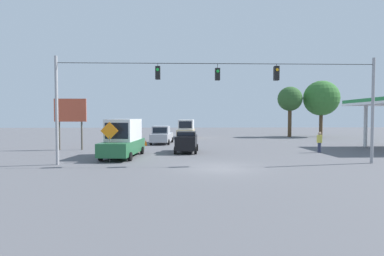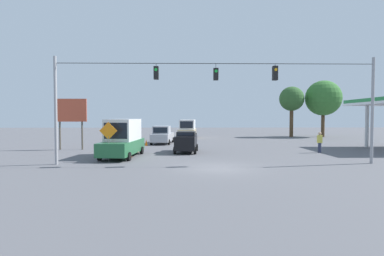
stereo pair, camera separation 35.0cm
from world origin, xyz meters
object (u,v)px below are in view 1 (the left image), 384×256
traffic_cone_second (137,148)px  pedestrian (319,142)px  box_truck_tan_withflow_deep (186,129)px  roadside_billboard (70,114)px  tree_horizon_right (321,98)px  pickup_truck_silver_withflow_far (162,135)px  traffic_cone_third (142,145)px  box_truck_green_parked_shoulder (123,138)px  work_zone_sign (109,134)px  overhead_signal_span (218,97)px  traffic_cone_fourth (146,143)px  sedan_black_withflow_mid (187,142)px  traffic_cone_nearest (131,153)px  tree_horizon_left (290,99)px

traffic_cone_second → pedestrian: 16.37m
box_truck_tan_withflow_deep → roadside_billboard: size_ratio=1.42×
traffic_cone_second → tree_horizon_right: 33.53m
pickup_truck_silver_withflow_far → traffic_cone_third: bearing=73.2°
tree_horizon_right → traffic_cone_second: bearing=37.4°
box_truck_green_parked_shoulder → traffic_cone_second: (-0.60, -3.10, -1.13)m
work_zone_sign → tree_horizon_right: (-27.31, -25.72, 4.15)m
overhead_signal_span → tree_horizon_right: tree_horizon_right is taller
traffic_cone_third → overhead_signal_span: bearing=123.2°
traffic_cone_third → tree_horizon_right: size_ratio=0.08×
pickup_truck_silver_withflow_far → traffic_cone_fourth: bearing=57.3°
overhead_signal_span → pedestrian: size_ratio=11.67×
box_truck_green_parked_shoulder → sedan_black_withflow_mid: bearing=-150.7°
traffic_cone_second → roadside_billboard: 7.76m
traffic_cone_third → work_zone_sign: work_zone_sign is taller
traffic_cone_nearest → tree_horizon_left: size_ratio=0.09×
box_truck_green_parked_shoulder → tree_horizon_left: (-21.73, -23.05, 4.47)m
pickup_truck_silver_withflow_far → work_zone_sign: bearing=79.2°
pedestrian → tree_horizon_right: (-9.88, -20.84, 5.20)m
traffic_cone_nearest → tree_horizon_right: bearing=-138.1°
work_zone_sign → traffic_cone_third: bearing=-96.9°
box_truck_green_parked_shoulder → roadside_billboard: 8.37m
traffic_cone_third → tree_horizon_right: (-26.25, -16.97, 5.79)m
tree_horizon_right → pedestrian: bearing=64.6°
tree_horizon_left → sedan_black_withflow_mid: bearing=50.5°
box_truck_tan_withflow_deep → pedestrian: 22.52m
traffic_cone_nearest → pedestrian: 16.56m
box_truck_green_parked_shoulder → traffic_cone_third: box_truck_green_parked_shoulder is taller
box_truck_tan_withflow_deep → traffic_cone_second: 19.10m
traffic_cone_nearest → pickup_truck_silver_withflow_far: bearing=-97.7°
traffic_cone_nearest → traffic_cone_third: bearing=-89.8°
traffic_cone_fourth → sedan_black_withflow_mid: bearing=124.9°
box_truck_green_parked_shoulder → traffic_cone_nearest: (-0.61, 0.33, -1.13)m
traffic_cone_nearest → traffic_cone_third: (0.03, -6.52, 0.00)m
work_zone_sign → box_truck_green_parked_shoulder: bearing=-100.8°
traffic_cone_fourth → tree_horizon_left: tree_horizon_left is taller
overhead_signal_span → tree_horizon_left: (-14.63, -26.84, 1.39)m
overhead_signal_span → traffic_cone_nearest: size_ratio=30.90×
pickup_truck_silver_withflow_far → tree_horizon_left: 23.12m
overhead_signal_span → pedestrian: bearing=-148.1°
pedestrian → box_truck_tan_withflow_deep: bearing=-58.8°
pickup_truck_silver_withflow_far → roadside_billboard: roadside_billboard is taller
roadside_billboard → tree_horizon_left: bearing=-147.6°
overhead_signal_span → traffic_cone_nearest: bearing=-28.1°
sedan_black_withflow_mid → pedestrian: sedan_black_withflow_mid is taller
pickup_truck_silver_withflow_far → work_zone_sign: work_zone_sign is taller
overhead_signal_span → sedan_black_withflow_mid: bearing=-73.0°
roadside_billboard → tree_horizon_left: (-27.87, -17.72, 2.47)m
pedestrian → tree_horizon_left: tree_horizon_left is taller
sedan_black_withflow_mid → tree_horizon_left: 26.66m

